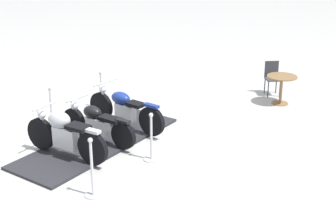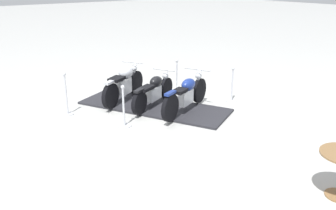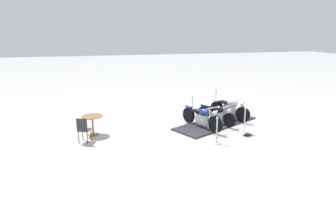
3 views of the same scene
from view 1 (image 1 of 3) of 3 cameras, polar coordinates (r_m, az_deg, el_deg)
ground_plane at (r=10.89m, az=-8.19°, el=-4.45°), size 80.00×80.00×0.00m
display_platform at (r=10.88m, az=-8.20°, el=-4.31°), size 4.32×3.11×0.06m
motorcycle_navy at (r=11.38m, az=-5.22°, el=-0.35°), size 1.09×2.17×1.01m
motorcycle_black at (r=10.72m, az=-8.43°, el=-2.05°), size 1.06×1.92×0.89m
motorcycle_chrome at (r=10.08m, az=-12.16°, el=-3.25°), size 1.13×1.89×1.02m
stanchion_left_rear at (r=8.68m, az=-8.92°, el=-8.32°), size 0.31×0.31×1.13m
stanchion_right_mid at (r=11.75m, az=-13.56°, el=-1.26°), size 0.35×0.35×1.06m
stanchion_right_front at (r=12.91m, az=-7.85°, el=0.93°), size 0.36×0.36×1.01m
stanchion_left_mid at (r=9.90m, az=-1.97°, el=-4.80°), size 0.34×0.34×1.03m
info_placard at (r=12.16m, az=-13.73°, el=-1.86°), size 0.45×0.36×0.21m
cafe_table at (r=13.34m, az=13.27°, el=2.56°), size 0.81×0.81×0.79m
cafe_chair_near_table at (r=14.10m, az=12.21°, el=3.38°), size 0.53×0.53×0.96m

